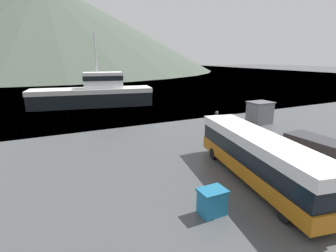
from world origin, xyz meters
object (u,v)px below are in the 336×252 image
Objects in this scene: storage_bin at (212,202)px; small_boat at (93,100)px; dock_kiosk at (260,112)px; delivery_van at (310,150)px; tour_bus at (258,156)px; fishing_boat at (94,93)px.

storage_bin is 0.18× the size of small_boat.
dock_kiosk reaches higher than storage_bin.
delivery_van is at bearing 72.55° from small_boat.
storage_bin is 0.51× the size of dock_kiosk.
dock_kiosk is at bearing 39.06° from storage_bin.
delivery_van is 37.05m from small_boat.
tour_bus is 32.36m from fishing_boat.
tour_bus is 1.60× the size of small_boat.
tour_bus is at bearing -135.36° from dock_kiosk.
tour_bus is 16.44m from dock_kiosk.
fishing_boat is 2.54× the size of small_boat.
tour_bus reaches higher than storage_bin.
fishing_boat is at bearing 105.63° from delivery_van.
fishing_boat reaches higher than delivery_van.
delivery_van is 10.30m from storage_bin.
dock_kiosk is 28.98m from small_boat.
delivery_van is at bearing 13.03° from tour_bus.
dock_kiosk is 0.36× the size of small_boat.
fishing_boat is (-9.59, 31.94, 0.90)m from delivery_van.
fishing_boat reaches higher than tour_bus.
fishing_boat is 7.10× the size of dock_kiosk.
fishing_boat reaches higher than dock_kiosk.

